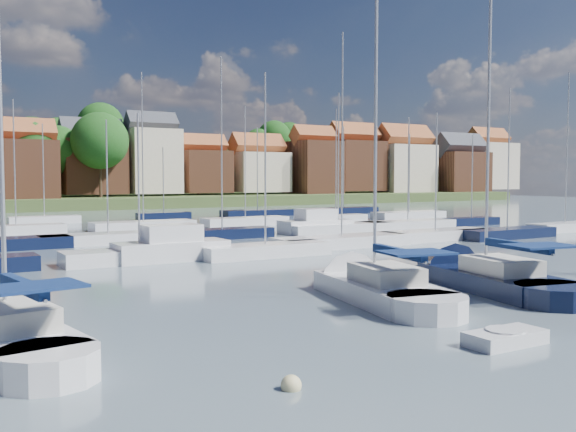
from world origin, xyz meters
TOP-DOWN VIEW (x-y plane):
  - ground at (0.00, 40.00)m, footprint 260.00×260.00m
  - sailboat_left at (-17.12, 3.25)m, footprint 4.11×10.31m
  - sailboat_centre at (-2.17, 4.50)m, footprint 5.23×11.91m
  - sailboat_navy at (3.97, 4.01)m, footprint 5.54×12.69m
  - tender at (-3.69, -4.48)m, footprint 2.64×1.24m
  - buoy_b at (-11.53, -4.62)m, footprint 0.52×0.52m
  - buoy_c at (-2.83, -0.78)m, footprint 0.55×0.55m
  - buoy_d at (3.88, -1.40)m, footprint 0.52×0.52m
  - buoy_e at (5.97, 7.15)m, footprint 0.50×0.50m
  - buoy_g at (-0.71, 0.52)m, footprint 0.47×0.47m
  - marina_field at (1.91, 35.15)m, footprint 79.62×41.41m
  - far_shore_town at (2.23, 132.67)m, footprint 212.46×90.00m

SIDE VIEW (x-z plane):
  - ground at x=0.00m, z-range 0.00..0.00m
  - buoy_b at x=-11.53m, z-range -0.26..0.26m
  - buoy_c at x=-2.83m, z-range -0.27..0.27m
  - buoy_d at x=3.88m, z-range -0.26..0.26m
  - buoy_e at x=5.97m, z-range -0.25..0.25m
  - buoy_g at x=-0.71m, z-range -0.23..0.23m
  - tender at x=-3.69m, z-range -0.07..0.50m
  - sailboat_navy at x=3.97m, z-range -8.15..8.85m
  - sailboat_centre at x=-2.17m, z-range -7.48..8.19m
  - sailboat_left at x=-17.12m, z-range -6.49..7.22m
  - marina_field at x=1.91m, z-range -7.53..8.40m
  - far_shore_town at x=2.23m, z-range -6.53..15.74m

